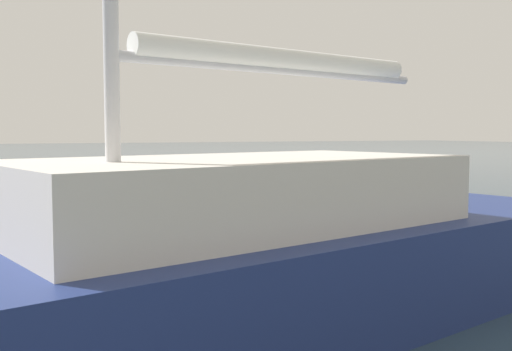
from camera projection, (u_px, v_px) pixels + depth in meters
ground_plane at (148, 205)px, 14.60m from camera, size 160.00×160.00×0.00m
kayak at (212, 199)px, 14.72m from camera, size 3.33×4.53×0.24m
kayaker at (207, 180)px, 14.76m from camera, size 2.01×1.38×0.78m
sailboat_behind_kayak at (192, 264)px, 5.12m from camera, size 10.32×4.73×13.06m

